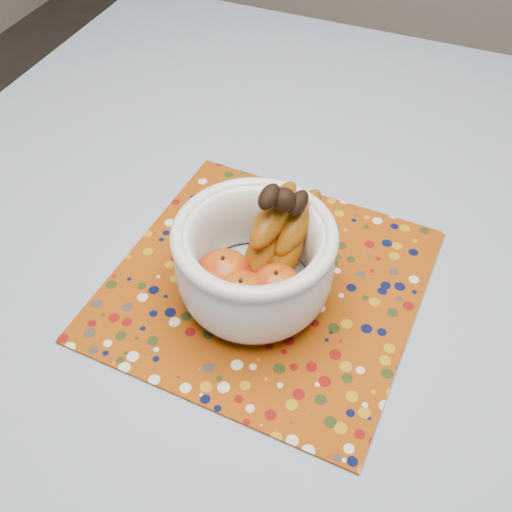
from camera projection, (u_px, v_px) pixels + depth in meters
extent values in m
plane|color=#2D2826|center=(282.00, 453.00, 1.45)|extent=(4.00, 4.00, 0.00)
cube|color=brown|center=(298.00, 247.00, 0.91)|extent=(1.20, 1.20, 0.04)
cylinder|color=brown|center=(176.00, 159.00, 1.66)|extent=(0.06, 0.06, 0.71)
cube|color=slate|center=(298.00, 236.00, 0.90)|extent=(1.32, 1.32, 0.01)
cube|color=#863707|center=(266.00, 283.00, 0.82)|extent=(0.42, 0.42, 0.00)
cylinder|color=silver|center=(255.00, 292.00, 0.80)|extent=(0.10, 0.10, 0.01)
cylinder|color=silver|center=(255.00, 287.00, 0.80)|extent=(0.15, 0.15, 0.01)
torus|color=silver|center=(254.00, 235.00, 0.72)|extent=(0.20, 0.20, 0.02)
ellipsoid|color=#880A05|center=(224.00, 276.00, 0.76)|extent=(0.08, 0.08, 0.07)
ellipsoid|color=#880A05|center=(275.00, 290.00, 0.74)|extent=(0.07, 0.07, 0.06)
ellipsoid|color=#880A05|center=(241.00, 298.00, 0.73)|extent=(0.07, 0.07, 0.07)
sphere|color=black|center=(284.00, 200.00, 0.73)|extent=(0.03, 0.03, 0.03)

